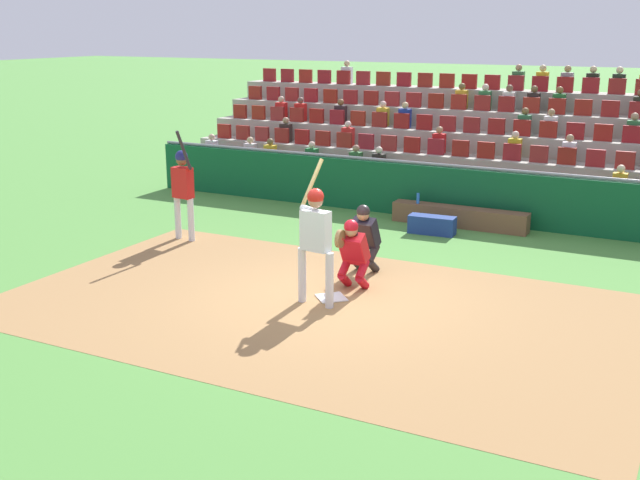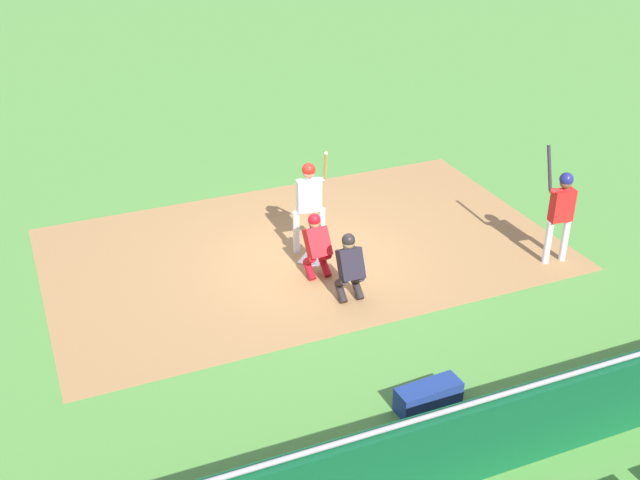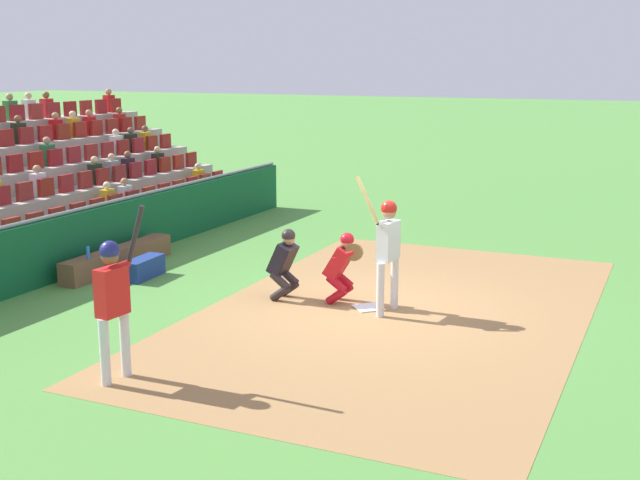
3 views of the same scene
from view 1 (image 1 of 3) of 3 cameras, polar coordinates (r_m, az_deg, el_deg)
The scene contains 12 objects.
ground_plane at distance 12.69m, azimuth 0.84°, elevation -4.31°, with size 160.00×160.00×0.00m, color #4F8C3C.
infield_dirt_patch at distance 12.27m, azimuth -0.21°, elevation -4.99°, with size 9.99×6.01×0.01m, color #9D7446.
home_plate_marker at distance 12.69m, azimuth 0.84°, elevation -4.24°, with size 0.44×0.44×0.02m, color white.
batter_at_plate at distance 12.07m, azimuth -0.34°, elevation 0.57°, with size 0.66×0.67×2.27m.
catcher_crouching at distance 12.88m, azimuth 2.38°, elevation -0.73°, with size 0.48×0.72×1.26m.
home_plate_umpire at distance 13.84m, azimuth 3.30°, elevation 0.37°, with size 0.47×0.48×1.28m.
dugout_wall at distance 17.95m, azimuth 9.60°, elevation 3.41°, with size 16.08×0.24×1.28m.
dugout_bench at distance 17.41m, azimuth 10.19°, elevation 1.67°, with size 3.04×0.40×0.44m, color brown.
water_bottle_on_bench at distance 17.57m, azimuth 7.21°, elevation 3.06°, with size 0.07×0.07×0.24m, color blue.
equipment_duffel_bag at distance 16.72m, azimuth 8.23°, elevation 1.10°, with size 0.99×0.36×0.39m, color navy.
on_deck_batter at distance 16.11m, azimuth -10.04°, elevation 4.05°, with size 0.56×0.54×2.32m.
bleacher_stand at distance 21.99m, azimuth 13.25°, elevation 6.33°, with size 17.45×4.49×3.26m.
Camera 1 is at (-5.36, 10.68, 4.29)m, focal length 43.58 mm.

